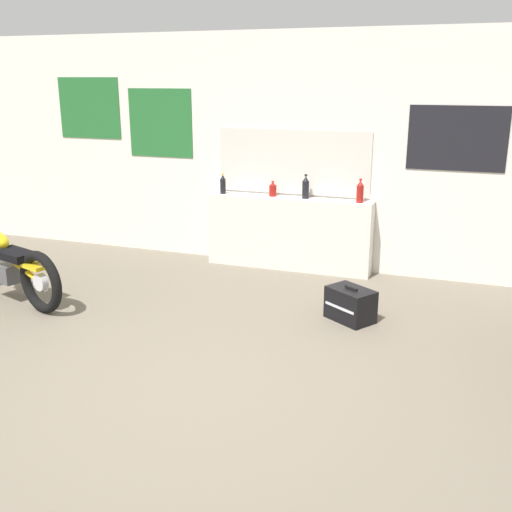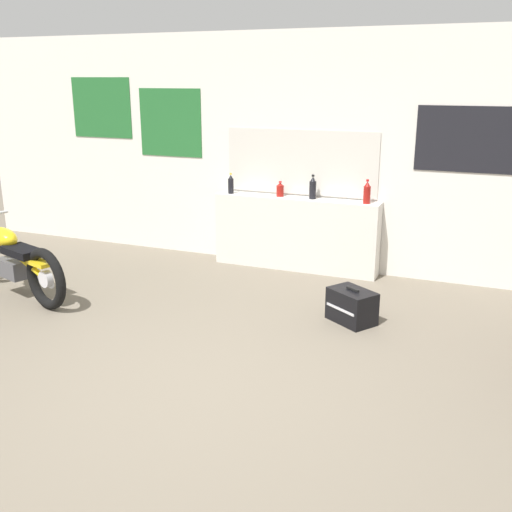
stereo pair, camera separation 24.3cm
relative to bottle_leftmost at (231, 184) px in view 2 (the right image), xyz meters
The scene contains 9 objects.
ground_plane 3.54m from the bottle_leftmost, 71.45° to the right, with size 24.00×24.00×0.00m, color #706656.
wall_back 1.16m from the bottle_leftmost, 11.62° to the left, with size 10.00×0.07×2.80m.
sill_counter 1.01m from the bottle_leftmost, ahead, with size 2.02×0.28×0.89m.
bottle_leftmost is the anchor object (origin of this frame).
bottle_left_center 0.63m from the bottle_leftmost, ahead, with size 0.09×0.09×0.18m.
bottle_center 1.04m from the bottle_leftmost, ahead, with size 0.08×0.08×0.29m.
bottle_right_center 1.69m from the bottle_leftmost, ahead, with size 0.08×0.08×0.28m.
motorcycle_yellow 2.68m from the bottle_leftmost, 131.20° to the right, with size 1.98×0.85×0.80m.
hard_case_black 2.47m from the bottle_leftmost, 35.79° to the right, with size 0.53×0.49×0.35m.
Camera 2 is at (1.98, -3.45, 2.27)m, focal length 42.00 mm.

